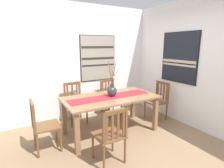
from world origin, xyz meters
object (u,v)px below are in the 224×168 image
(chair_0, at_px, (110,97))
(chair_3, at_px, (111,134))
(chair_1, at_px, (42,125))
(painting_on_side_wall, at_px, (179,58))
(dining_table, at_px, (111,102))
(chair_2, at_px, (75,103))
(centerpiece_vase, at_px, (112,90))
(painting_on_back_wall, at_px, (98,58))
(chair_4, at_px, (158,100))

(chair_0, height_order, chair_3, chair_0)
(chair_0, height_order, chair_1, chair_0)
(chair_3, relative_size, painting_on_side_wall, 0.79)
(chair_3, bearing_deg, chair_1, 134.05)
(dining_table, distance_m, chair_2, 0.97)
(chair_1, xyz_separation_m, chair_3, (0.82, -0.84, -0.00))
(centerpiece_vase, bearing_deg, dining_table, 176.56)
(chair_1, bearing_deg, dining_table, 0.63)
(centerpiece_vase, relative_size, painting_on_back_wall, 0.65)
(painting_on_back_wall, bearing_deg, chair_1, -144.07)
(chair_2, bearing_deg, painting_on_back_wall, 22.00)
(chair_2, bearing_deg, dining_table, -60.56)
(painting_on_back_wall, bearing_deg, chair_4, -46.69)
(dining_table, relative_size, chair_1, 2.09)
(chair_0, distance_m, chair_1, 1.94)
(chair_2, bearing_deg, chair_3, -90.61)
(chair_4, bearing_deg, chair_1, -179.04)
(centerpiece_vase, bearing_deg, chair_1, -179.48)
(chair_0, xyz_separation_m, chair_2, (-0.92, 0.00, 0.00))
(chair_1, relative_size, chair_3, 0.99)
(chair_2, distance_m, chair_3, 1.69)
(chair_3, height_order, painting_on_back_wall, painting_on_back_wall)
(dining_table, bearing_deg, painting_on_side_wall, -7.41)
(chair_1, height_order, painting_on_back_wall, painting_on_back_wall)
(centerpiece_vase, distance_m, chair_4, 1.34)
(chair_0, bearing_deg, chair_1, -154.35)
(dining_table, bearing_deg, centerpiece_vase, -3.44)
(chair_1, distance_m, chair_4, 2.61)
(chair_2, xyz_separation_m, painting_on_side_wall, (2.11, -1.04, 1.01))
(chair_1, relative_size, painting_on_side_wall, 0.79)
(chair_4, xyz_separation_m, painting_on_back_wall, (-1.04, 1.10, 0.96))
(painting_on_side_wall, bearing_deg, chair_2, 153.74)
(chair_1, bearing_deg, chair_3, -45.95)
(chair_3, xyz_separation_m, chair_4, (1.80, 0.89, 0.00))
(dining_table, height_order, painting_on_side_wall, painting_on_side_wall)
(chair_3, distance_m, painting_on_back_wall, 2.34)
(chair_2, relative_size, painting_on_side_wall, 0.82)
(centerpiece_vase, height_order, chair_1, centerpiece_vase)
(chair_0, xyz_separation_m, chair_1, (-1.75, -0.84, 0.00))
(chair_3, bearing_deg, painting_on_side_wall, 16.83)
(dining_table, distance_m, painting_on_back_wall, 1.40)
(painting_on_back_wall, bearing_deg, chair_3, -110.96)
(chair_4, height_order, painting_on_side_wall, painting_on_side_wall)
(centerpiece_vase, bearing_deg, chair_3, -121.26)
(chair_0, xyz_separation_m, chair_3, (-0.94, -1.69, -0.00))
(centerpiece_vase, relative_size, chair_3, 0.82)
(chair_2, height_order, painting_on_side_wall, painting_on_side_wall)
(chair_0, xyz_separation_m, painting_on_back_wall, (-0.18, 0.30, 0.96))
(painting_on_side_wall, bearing_deg, chair_0, 138.91)
(centerpiece_vase, relative_size, chair_0, 0.82)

